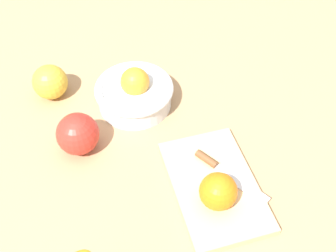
{
  "coord_description": "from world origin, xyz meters",
  "views": [
    {
      "loc": [
        0.47,
        -0.16,
        0.64
      ],
      "look_at": [
        -0.0,
        0.08,
        0.04
      ],
      "focal_mm": 44.43,
      "sensor_mm": 36.0,
      "label": 1
    }
  ],
  "objects": [
    {
      "name": "orange_on_board",
      "position": [
        0.17,
        0.08,
        0.05
      ],
      "size": [
        0.06,
        0.06,
        0.06
      ],
      "primitive_type": "sphere",
      "color": "orange",
      "rests_on": "cutting_board"
    },
    {
      "name": "bowl",
      "position": [
        -0.12,
        0.06,
        0.03
      ],
      "size": [
        0.16,
        0.16,
        0.09
      ],
      "color": "silver",
      "rests_on": "ground_plane"
    },
    {
      "name": "apple_front_left_2",
      "position": [
        -0.06,
        -0.08,
        0.04
      ],
      "size": [
        0.08,
        0.08,
        0.08
      ],
      "primitive_type": "sphere",
      "color": "red",
      "rests_on": "ground_plane"
    },
    {
      "name": "cutting_board",
      "position": [
        0.14,
        0.1,
        0.01
      ],
      "size": [
        0.25,
        0.19,
        0.02
      ],
      "primitive_type": "cube",
      "rotation": [
        0.0,
        0.0,
        -0.19
      ],
      "color": "#DBB77F",
      "rests_on": "ground_plane"
    },
    {
      "name": "knife",
      "position": [
        0.12,
        0.12,
        0.02
      ],
      "size": [
        0.15,
        0.07,
        0.01
      ],
      "color": "silver",
      "rests_on": "cutting_board"
    },
    {
      "name": "ground_plane",
      "position": [
        0.0,
        0.0,
        0.0
      ],
      "size": [
        2.4,
        2.4,
        0.0
      ],
      "primitive_type": "plane",
      "color": "tan"
    },
    {
      "name": "apple_front_left",
      "position": [
        -0.23,
        -0.09,
        0.04
      ],
      "size": [
        0.07,
        0.07,
        0.07
      ],
      "primitive_type": "sphere",
      "color": "gold",
      "rests_on": "ground_plane"
    }
  ]
}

